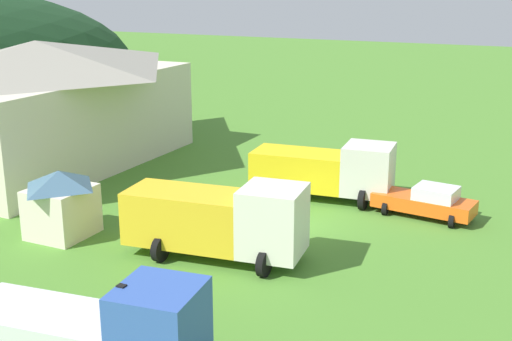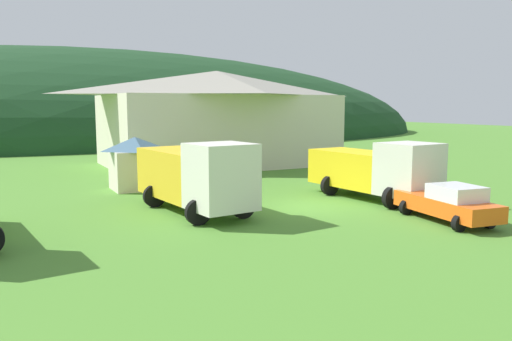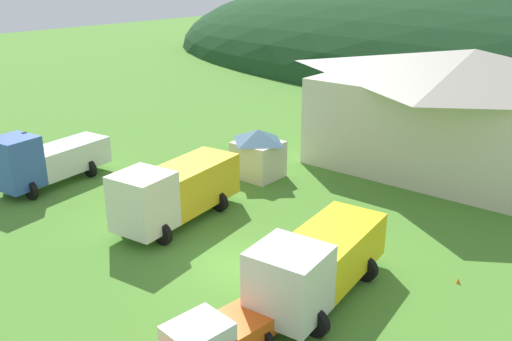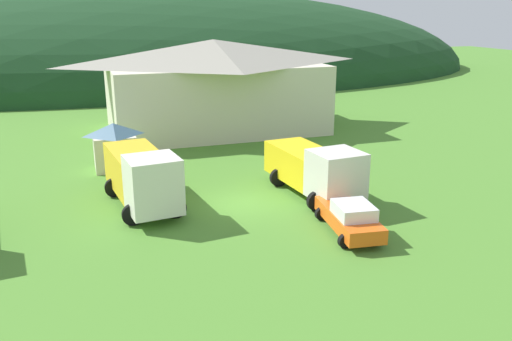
{
  "view_description": "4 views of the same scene",
  "coord_description": "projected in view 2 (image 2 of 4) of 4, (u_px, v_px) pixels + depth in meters",
  "views": [
    {
      "loc": [
        -28.44,
        -11.34,
        11.47
      ],
      "look_at": [
        1.5,
        2.87,
        1.97
      ],
      "focal_mm": 46.68,
      "sensor_mm": 36.0,
      "label": 1
    },
    {
      "loc": [
        -13.56,
        -20.61,
        4.99
      ],
      "look_at": [
        -1.76,
        1.93,
        1.71
      ],
      "focal_mm": 35.4,
      "sensor_mm": 36.0,
      "label": 2
    },
    {
      "loc": [
        14.54,
        -16.38,
        12.53
      ],
      "look_at": [
        -2.8,
        5.0,
        2.39
      ],
      "focal_mm": 38.4,
      "sensor_mm": 36.0,
      "label": 3
    },
    {
      "loc": [
        -8.29,
        -26.48,
        10.48
      ],
      "look_at": [
        1.01,
        0.54,
        1.68
      ],
      "focal_mm": 37.15,
      "sensor_mm": 36.0,
      "label": 4
    }
  ],
  "objects": [
    {
      "name": "ground_plane",
      "position": [
        306.0,
        207.0,
        24.99
      ],
      "size": [
        200.0,
        200.0,
        0.0
      ],
      "primitive_type": "plane",
      "color": "#4C842D"
    },
    {
      "name": "traffic_cone_mid_row",
      "position": [
        376.0,
        182.0,
        33.01
      ],
      "size": [
        0.36,
        0.36,
        0.46
      ],
      "primitive_type": "cone",
      "color": "orange",
      "rests_on": "ground"
    },
    {
      "name": "forested_hill_backdrop",
      "position": [
        88.0,
        137.0,
        80.59
      ],
      "size": [
        123.92,
        60.0,
        27.41
      ],
      "primitive_type": "ellipsoid",
      "color": "#193D1E",
      "rests_on": "ground"
    },
    {
      "name": "flatbed_truck_yellow",
      "position": [
        377.0,
        169.0,
        26.72
      ],
      "size": [
        3.8,
        7.76,
        3.17
      ],
      "rotation": [
        0.0,
        0.0,
        -1.48
      ],
      "color": "silver",
      "rests_on": "ground"
    },
    {
      "name": "depot_building",
      "position": [
        217.0,
        117.0,
        42.73
      ],
      "size": [
        19.38,
        12.52,
        7.88
      ],
      "color": "beige",
      "rests_on": "ground"
    },
    {
      "name": "service_pickup_orange",
      "position": [
        448.0,
        203.0,
        21.73
      ],
      "size": [
        2.67,
        5.17,
        1.66
      ],
      "rotation": [
        0.0,
        0.0,
        -1.7
      ],
      "color": "orange",
      "rests_on": "ground"
    },
    {
      "name": "traffic_cone_near_pickup",
      "position": [
        154.0,
        206.0,
        25.2
      ],
      "size": [
        0.36,
        0.36,
        0.51
      ],
      "primitive_type": "cone",
      "color": "orange",
      "rests_on": "ground"
    },
    {
      "name": "heavy_rig_striped",
      "position": [
        196.0,
        175.0,
        23.49
      ],
      "size": [
        3.86,
        7.93,
        3.4
      ],
      "rotation": [
        0.0,
        0.0,
        -1.46
      ],
      "color": "silver",
      "rests_on": "ground"
    },
    {
      "name": "play_shed_cream",
      "position": [
        136.0,
        162.0,
        30.11
      ],
      "size": [
        2.93,
        2.72,
        3.15
      ],
      "color": "beige",
      "rests_on": "ground"
    }
  ]
}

